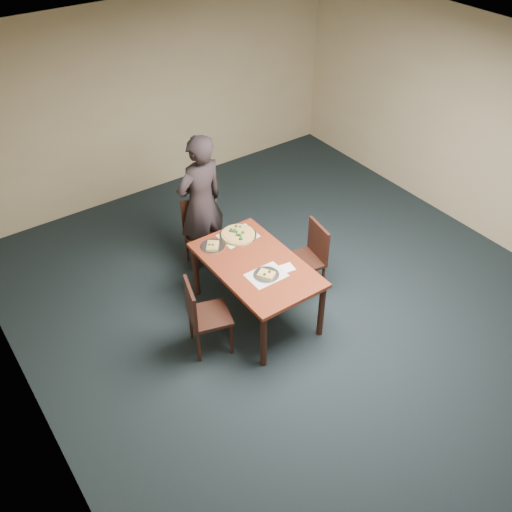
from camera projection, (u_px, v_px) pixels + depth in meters
ground at (329, 335)px, 6.44m from camera, size 8.00×8.00×0.00m
room_shell at (344, 206)px, 5.35m from camera, size 8.00×8.00×8.00m
dining_table at (256, 270)px, 6.31m from camera, size 0.90×1.50×0.75m
chair_far at (201, 230)px, 7.15m from camera, size 0.51×0.51×0.91m
chair_left at (202, 313)px, 5.98m from camera, size 0.52×0.52×0.91m
chair_right at (309, 255)px, 6.75m from camera, size 0.48×0.48×0.91m
diner at (201, 203)px, 6.91m from camera, size 0.71×0.51×1.81m
placemat_main at (238, 236)px, 6.65m from camera, size 0.42×0.32×0.00m
placemat_near at (266, 275)px, 6.09m from camera, size 0.40×0.30×0.00m
pizza_pan at (238, 234)px, 6.63m from camera, size 0.43×0.43×0.07m
slice_plate_near at (266, 274)px, 6.09m from camera, size 0.28×0.28×0.06m
slice_plate_far at (213, 246)px, 6.48m from camera, size 0.28×0.28×0.05m
napkin at (287, 268)px, 6.19m from camera, size 0.16×0.16×0.01m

